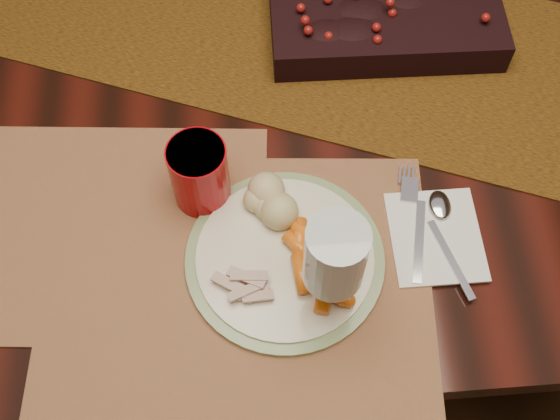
{
  "coord_description": "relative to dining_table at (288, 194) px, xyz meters",
  "views": [
    {
      "loc": [
        -0.07,
        -0.69,
        1.59
      ],
      "look_at": [
        -0.04,
        -0.26,
        0.8
      ],
      "focal_mm": 45.0,
      "sensor_mm": 36.0,
      "label": 1
    }
  ],
  "objects": [
    {
      "name": "floor",
      "position": [
        0.0,
        0.0,
        -0.38
      ],
      "size": [
        5.0,
        5.0,
        0.0
      ],
      "primitive_type": "plane",
      "color": "black",
      "rests_on": "ground"
    },
    {
      "name": "dinner_plate",
      "position": [
        -0.03,
        -0.31,
        0.39
      ],
      "size": [
        0.34,
        0.34,
        0.01
      ],
      "primitive_type": "cylinder",
      "rotation": [
        0.0,
        0.0,
        0.38
      ],
      "color": "silver",
      "rests_on": "placemat_main"
    },
    {
      "name": "centerpiece",
      "position": [
        0.15,
        0.07,
        0.41
      ],
      "size": [
        0.36,
        0.19,
        0.07
      ],
      "primitive_type": null,
      "rotation": [
        0.0,
        0.0,
        -0.02
      ],
      "color": "black",
      "rests_on": "table_runner"
    },
    {
      "name": "napkin",
      "position": [
        0.17,
        -0.3,
        0.38
      ],
      "size": [
        0.12,
        0.14,
        0.0
      ],
      "primitive_type": "cube",
      "rotation": [
        0.0,
        0.0,
        0.0
      ],
      "color": "white",
      "rests_on": "placemat_main"
    },
    {
      "name": "spoon",
      "position": [
        0.18,
        -0.31,
        0.39
      ],
      "size": [
        0.07,
        0.15,
        0.0
      ],
      "primitive_type": null,
      "rotation": [
        0.0,
        0.0,
        0.28
      ],
      "color": "silver",
      "rests_on": "napkin"
    },
    {
      "name": "mashed_potatoes",
      "position": [
        -0.04,
        -0.24,
        0.42
      ],
      "size": [
        0.1,
        0.09,
        0.05
      ],
      "primitive_type": null,
      "rotation": [
        0.0,
        0.0,
        0.13
      ],
      "color": "beige",
      "rests_on": "dinner_plate"
    },
    {
      "name": "placemat_main",
      "position": [
        -0.1,
        -0.33,
        0.38
      ],
      "size": [
        0.53,
        0.41,
        0.0
      ],
      "primitive_type": "cube",
      "rotation": [
        0.0,
        0.0,
        -0.08
      ],
      "color": "brown",
      "rests_on": "dining_table"
    },
    {
      "name": "placemat_second",
      "position": [
        -0.28,
        -0.25,
        0.38
      ],
      "size": [
        0.48,
        0.37,
        0.0
      ],
      "primitive_type": "cube",
      "rotation": [
        0.0,
        0.0,
        -0.09
      ],
      "color": "brown",
      "rests_on": "dining_table"
    },
    {
      "name": "turkey_shreds",
      "position": [
        -0.09,
        -0.36,
        0.4
      ],
      "size": [
        0.08,
        0.07,
        0.02
      ],
      "primitive_type": null,
      "rotation": [
        0.0,
        0.0,
        0.06
      ],
      "color": "#B2A599",
      "rests_on": "dinner_plate"
    },
    {
      "name": "dining_table",
      "position": [
        0.0,
        0.0,
        0.0
      ],
      "size": [
        1.8,
        1.0,
        0.75
      ],
      "primitive_type": "cube",
      "color": "black",
      "rests_on": "floor"
    },
    {
      "name": "red_cup",
      "position": [
        -0.14,
        -0.21,
        0.43
      ],
      "size": [
        0.08,
        0.08,
        0.11
      ],
      "primitive_type": "cylinder",
      "rotation": [
        0.0,
        0.0,
        0.01
      ],
      "color": "#A30209",
      "rests_on": "placemat_main"
    },
    {
      "name": "fork",
      "position": [
        0.15,
        -0.28,
        0.39
      ],
      "size": [
        0.06,
        0.16,
        0.0
      ],
      "primitive_type": null,
      "rotation": [
        0.0,
        0.0,
        -0.22
      ],
      "color": "white",
      "rests_on": "napkin"
    },
    {
      "name": "wine_glass",
      "position": [
        0.02,
        -0.38,
        0.47
      ],
      "size": [
        0.08,
        0.08,
        0.2
      ],
      "primitive_type": null,
      "rotation": [
        0.0,
        0.0,
        0.15
      ],
      "color": "silver",
      "rests_on": "dining_table"
    },
    {
      "name": "baby_carrots",
      "position": [
        -0.0,
        -0.34,
        0.41
      ],
      "size": [
        0.14,
        0.13,
        0.02
      ],
      "primitive_type": null,
      "rotation": [
        0.0,
        0.0,
        -0.26
      ],
      "color": "orange",
      "rests_on": "dinner_plate"
    },
    {
      "name": "table_runner",
      "position": [
        0.05,
        0.07,
        0.38
      ],
      "size": [
        1.81,
        1.01,
        0.0
      ],
      "primitive_type": "cube",
      "rotation": [
        0.0,
        0.0,
        -0.38
      ],
      "color": "#301D0D",
      "rests_on": "dining_table"
    }
  ]
}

